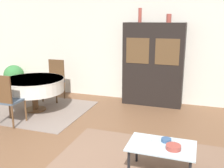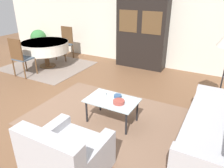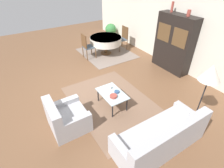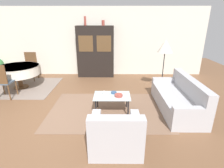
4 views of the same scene
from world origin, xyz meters
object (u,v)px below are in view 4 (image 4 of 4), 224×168
(cup, at_px, (104,93))
(dining_table, at_px, (18,70))
(armchair, at_px, (116,134))
(dining_chair_near, at_px, (2,80))
(coffee_table, at_px, (112,97))
(vase_tall, at_px, (85,21))
(dining_chair_far, at_px, (30,65))
(display_cabinet, at_px, (96,52))
(bowl_small, at_px, (114,93))
(vase_short, at_px, (103,23))
(couch, at_px, (178,99))
(floor_lamp, at_px, (165,47))
(bowl, at_px, (119,95))

(cup, bearing_deg, dining_table, 151.64)
(armchair, xyz_separation_m, dining_chair_near, (-3.23, 2.11, 0.29))
(coffee_table, xyz_separation_m, vase_tall, (-1.03, 3.04, 1.76))
(dining_chair_far, distance_m, cup, 3.88)
(display_cabinet, relative_size, dining_chair_near, 1.93)
(dining_chair_far, bearing_deg, dining_chair_near, 90.00)
(dining_table, xyz_separation_m, bowl_small, (3.20, -1.54, -0.14))
(coffee_table, distance_m, vase_short, 3.50)
(coffee_table, distance_m, vase_tall, 3.66)
(armchair, xyz_separation_m, dining_table, (-3.23, 3.02, 0.32))
(armchair, xyz_separation_m, coffee_table, (-0.08, 1.35, 0.11))
(couch, distance_m, floor_lamp, 1.72)
(coffee_table, height_order, floor_lamp, floor_lamp)
(floor_lamp, relative_size, bowl_small, 11.90)
(couch, bearing_deg, dining_chair_near, 82.97)
(dining_chair_far, relative_size, vase_short, 5.36)
(dining_chair_near, xyz_separation_m, vase_short, (2.80, 2.28, 1.51))
(dining_table, xyz_separation_m, vase_short, (2.80, 1.37, 1.48))
(couch, bearing_deg, dining_table, 72.72)
(bowl_small, bearing_deg, dining_table, 154.32)
(dining_chair_near, bearing_deg, floor_lamp, 8.40)
(dining_chair_near, bearing_deg, vase_short, 39.18)
(bowl, bearing_deg, display_cabinet, 105.10)
(dining_chair_far, distance_m, bowl_small, 4.03)
(dining_table, height_order, dining_chair_near, dining_chair_near)
(bowl_small, relative_size, vase_tall, 0.42)
(armchair, xyz_separation_m, dining_chair_far, (-3.23, 3.93, 0.29))
(couch, relative_size, dining_table, 1.50)
(cup, bearing_deg, vase_short, 93.06)
(couch, distance_m, vase_short, 3.98)
(coffee_table, bearing_deg, vase_short, 96.68)
(display_cabinet, xyz_separation_m, dining_table, (-2.48, -1.37, -0.39))
(armchair, relative_size, vase_tall, 2.74)
(armchair, bearing_deg, vase_short, 95.62)
(dining_table, bearing_deg, dining_chair_far, 90.00)
(cup, distance_m, vase_tall, 3.51)
(dining_chair_near, bearing_deg, dining_table, 90.00)
(armchair, xyz_separation_m, bowl_small, (-0.03, 1.48, 0.18))
(couch, xyz_separation_m, display_cabinet, (-2.38, 2.88, 0.70))
(display_cabinet, distance_m, vase_short, 1.14)
(dining_chair_near, height_order, floor_lamp, floor_lamp)
(dining_table, distance_m, bowl, 3.74)
(dining_chair_far, xyz_separation_m, cup, (2.96, -2.51, -0.10))
(couch, height_order, armchair, couch)
(cup, xyz_separation_m, bowl, (0.36, -0.13, -0.01))
(display_cabinet, relative_size, floor_lamp, 1.22)
(floor_lamp, xyz_separation_m, bowl, (-1.46, -1.52, -0.93))
(cup, height_order, vase_short, vase_short)
(dining_chair_near, distance_m, vase_tall, 3.49)
(couch, height_order, cup, couch)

